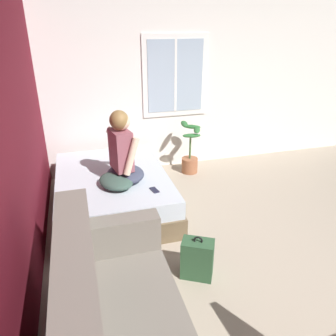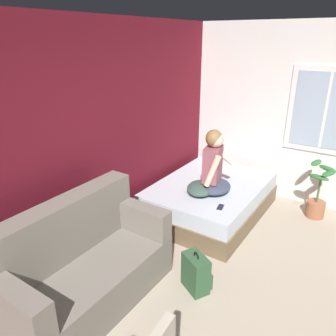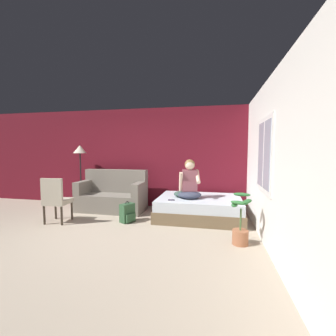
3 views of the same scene
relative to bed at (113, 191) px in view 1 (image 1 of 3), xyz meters
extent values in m
plane|color=tan|center=(-1.95, -1.60, -0.24)|extent=(40.00, 40.00, 0.00)
cube|color=silver|center=(1.22, -1.60, 1.11)|extent=(0.16, 6.26, 2.70)
cube|color=white|center=(1.13, -1.20, 1.25)|extent=(0.02, 1.04, 1.24)
cube|color=#9EB2C6|center=(1.12, -1.20, 1.25)|extent=(0.01, 0.88, 1.08)
cube|color=white|center=(1.12, -1.20, 1.25)|extent=(0.01, 0.04, 1.08)
cube|color=brown|center=(0.00, 0.00, -0.11)|extent=(1.92, 1.42, 0.26)
cube|color=silver|center=(0.00, 0.00, 0.13)|extent=(1.87, 1.37, 0.22)
cube|color=slate|center=(-2.26, 0.46, 0.50)|extent=(1.70, 0.25, 0.60)
cube|color=slate|center=(-1.49, 0.16, 0.36)|extent=(0.18, 0.80, 0.32)
ellipsoid|color=#383D51|center=(-0.21, -0.15, 0.32)|extent=(0.60, 0.54, 0.16)
cube|color=#8C4C56|center=(-0.22, -0.12, 0.64)|extent=(0.36, 0.26, 0.48)
cylinder|color=beige|center=(-0.40, -0.20, 0.62)|extent=(0.12, 0.22, 0.44)
cylinder|color=beige|center=(-0.03, -0.16, 0.74)|extent=(0.15, 0.38, 0.29)
sphere|color=beige|center=(-0.21, -0.13, 0.99)|extent=(0.21, 0.21, 0.21)
ellipsoid|color=olive|center=(-0.22, -0.12, 1.00)|extent=(0.27, 0.26, 0.23)
cube|color=#2D5133|center=(-1.52, -0.61, -0.04)|extent=(0.30, 0.35, 0.40)
cube|color=#2D5133|center=(-1.42, -0.66, -0.13)|extent=(0.16, 0.23, 0.18)
torus|color=black|center=(-1.52, -0.61, 0.18)|extent=(0.06, 0.08, 0.09)
ellipsoid|color=#385147|center=(-0.35, -0.02, 0.31)|extent=(0.58, 0.51, 0.14)
cube|color=black|center=(-0.58, -0.43, 0.25)|extent=(0.16, 0.10, 0.01)
cylinder|color=#995B3D|center=(0.76, -1.34, -0.12)|extent=(0.26, 0.26, 0.24)
cylinder|color=#426033|center=(0.76, -1.34, 0.18)|extent=(0.03, 0.03, 0.36)
ellipsoid|color=#2D6B33|center=(0.66, -1.32, 0.42)|extent=(0.15, 0.29, 0.06)
ellipsoid|color=#2D6B33|center=(0.85, -1.39, 0.50)|extent=(0.22, 0.29, 0.06)
ellipsoid|color=#2D6B33|center=(0.78, -1.24, 0.58)|extent=(0.29, 0.15, 0.06)
ellipsoid|color=#2D6B33|center=(0.72, -1.43, 0.48)|extent=(0.30, 0.21, 0.06)
camera|label=1|loc=(-3.83, 0.34, 2.03)|focal=35.00mm
camera|label=2|loc=(-3.95, -1.89, 2.24)|focal=35.00mm
camera|label=3|loc=(0.33, -5.13, 1.32)|focal=24.00mm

